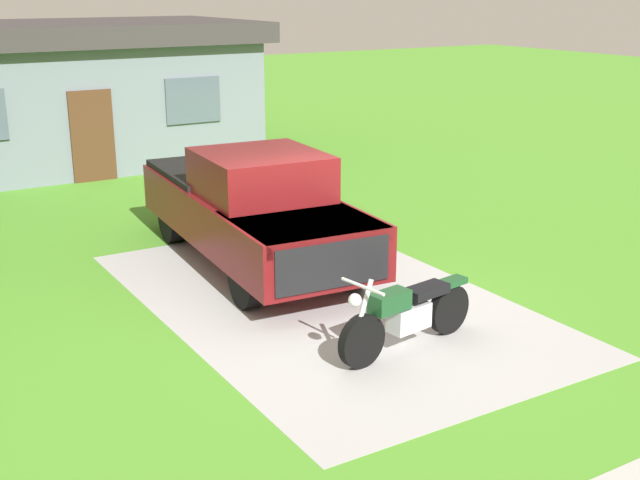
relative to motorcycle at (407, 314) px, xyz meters
The scene contains 5 objects.
ground_plane 1.99m from the motorcycle, 89.98° to the left, with size 80.00×80.00×0.00m, color #4F942A.
driveway_pad 1.99m from the motorcycle, 89.98° to the left, with size 4.57×7.37×0.01m, color #AAAAAA.
motorcycle is the anchor object (origin of this frame).
pickup_truck 4.11m from the motorcycle, 91.19° to the left, with size 2.42×5.75×1.90m.
neighbor_house 13.83m from the motorcycle, 92.28° to the left, with size 9.60×5.60×3.50m.
Camera 1 is at (-5.80, -9.39, 4.34)m, focal length 46.00 mm.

